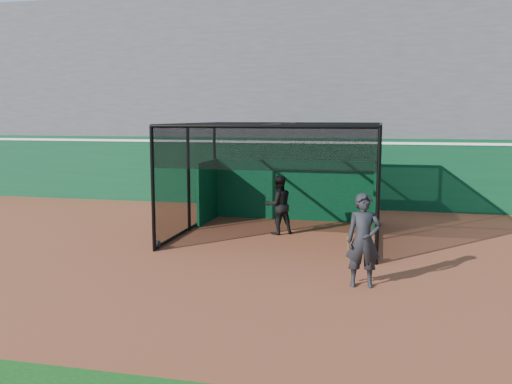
# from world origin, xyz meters

# --- Properties ---
(ground) EXTENTS (120.00, 120.00, 0.00)m
(ground) POSITION_xyz_m (0.00, 0.00, 0.00)
(ground) COLOR brown
(ground) RESTS_ON ground
(outfield_wall) EXTENTS (50.00, 0.50, 2.50)m
(outfield_wall) POSITION_xyz_m (0.00, 8.50, 1.29)
(outfield_wall) COLOR #0B3D1F
(outfield_wall) RESTS_ON ground
(grandstand) EXTENTS (50.00, 7.85, 8.95)m
(grandstand) POSITION_xyz_m (0.00, 12.27, 4.48)
(grandstand) COLOR #4C4C4F
(grandstand) RESTS_ON ground
(batting_cage) EXTENTS (5.38, 5.04, 3.04)m
(batting_cage) POSITION_xyz_m (0.74, 3.52, 1.51)
(batting_cage) COLOR black
(batting_cage) RESTS_ON ground
(batter) EXTENTS (1.01, 0.96, 1.64)m
(batter) POSITION_xyz_m (0.68, 3.66, 0.82)
(batter) COLOR black
(batter) RESTS_ON ground
(on_deck_player) EXTENTS (0.72, 0.53, 1.81)m
(on_deck_player) POSITION_xyz_m (3.14, -0.63, 0.90)
(on_deck_player) COLOR black
(on_deck_player) RESTS_ON ground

